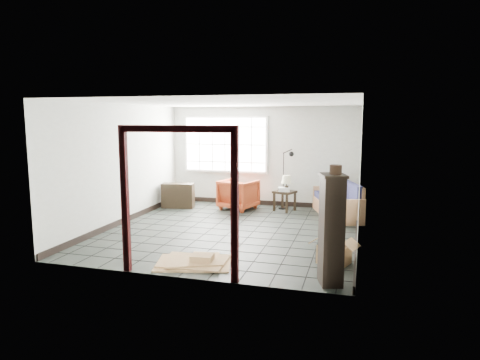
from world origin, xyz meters
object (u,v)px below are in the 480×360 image
(armchair, at_px, (239,193))
(tall_shelf, at_px, (331,229))
(side_table, at_px, (285,194))
(futon_sofa, at_px, (339,203))

(armchair, height_order, tall_shelf, tall_shelf)
(armchair, bearing_deg, side_table, -157.57)
(futon_sofa, height_order, tall_shelf, tall_shelf)
(armchair, relative_size, tall_shelf, 0.54)
(side_table, bearing_deg, armchair, -174.63)
(futon_sofa, height_order, armchair, futon_sofa)
(futon_sofa, distance_m, tall_shelf, 4.35)
(armchair, bearing_deg, tall_shelf, 137.41)
(side_table, distance_m, tall_shelf, 4.77)
(tall_shelf, bearing_deg, side_table, 90.62)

